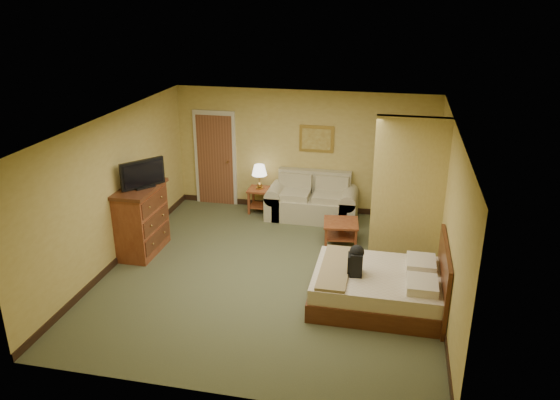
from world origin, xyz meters
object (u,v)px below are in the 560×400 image
(bed, at_px, (381,287))
(coffee_table, at_px, (341,228))
(dresser, at_px, (142,220))
(loveseat, at_px, (312,204))

(bed, bearing_deg, coffee_table, 111.96)
(dresser, bearing_deg, loveseat, 39.20)
(loveseat, relative_size, dresser, 1.49)
(loveseat, bearing_deg, bed, -63.69)
(coffee_table, height_order, bed, bed)
(coffee_table, bearing_deg, bed, -68.04)
(loveseat, distance_m, dresser, 3.56)
(coffee_table, bearing_deg, dresser, -161.43)
(loveseat, distance_m, bed, 3.49)
(coffee_table, bearing_deg, loveseat, 123.77)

